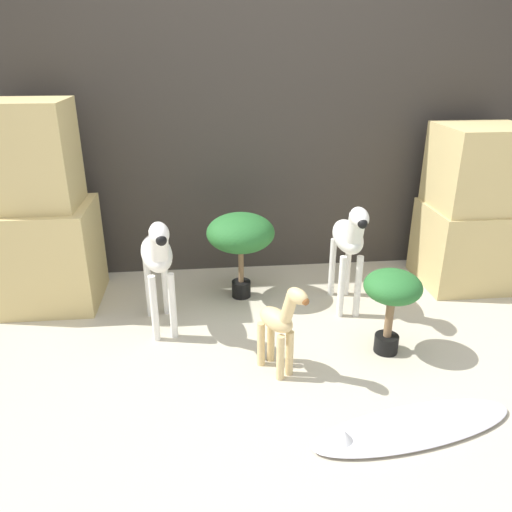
# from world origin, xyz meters

# --- Properties ---
(ground_plane) EXTENTS (14.00, 14.00, 0.00)m
(ground_plane) POSITION_xyz_m (0.00, 0.00, 0.00)
(ground_plane) COLOR beige
(wall_back) EXTENTS (6.40, 0.08, 2.20)m
(wall_back) POSITION_xyz_m (0.00, 1.49, 1.10)
(wall_back) COLOR #38332D
(wall_back) RESTS_ON ground_plane
(rock_pillar_left) EXTENTS (0.59, 0.54, 1.26)m
(rock_pillar_left) POSITION_xyz_m (-1.38, 1.05, 0.56)
(rock_pillar_left) COLOR #D1B775
(rock_pillar_left) RESTS_ON ground_plane
(rock_pillar_right) EXTENTS (0.59, 0.54, 1.08)m
(rock_pillar_right) POSITION_xyz_m (1.38, 1.05, 0.52)
(rock_pillar_right) COLOR #D1B775
(rock_pillar_right) RESTS_ON ground_plane
(zebra_right) EXTENTS (0.19, 0.54, 0.72)m
(zebra_right) POSITION_xyz_m (0.46, 0.75, 0.46)
(zebra_right) COLOR white
(zebra_right) RESTS_ON ground_plane
(zebra_left) EXTENTS (0.25, 0.55, 0.72)m
(zebra_left) POSITION_xyz_m (-0.66, 0.61, 0.46)
(zebra_left) COLOR white
(zebra_left) RESTS_ON ground_plane
(giraffe_figurine) EXTENTS (0.24, 0.32, 0.52)m
(giraffe_figurine) POSITION_xyz_m (-0.05, 0.13, 0.28)
(giraffe_figurine) COLOR #E0C184
(giraffe_figurine) RESTS_ON ground_plane
(potted_palm_front) EXTENTS (0.43, 0.43, 0.57)m
(potted_palm_front) POSITION_xyz_m (-0.17, 0.98, 0.43)
(potted_palm_front) COLOR black
(potted_palm_front) RESTS_ON ground_plane
(potted_palm_back) EXTENTS (0.30, 0.30, 0.47)m
(potted_palm_back) POSITION_xyz_m (0.56, 0.26, 0.35)
(potted_palm_back) COLOR black
(potted_palm_back) RESTS_ON ground_plane
(surfboard) EXTENTS (0.98, 0.43, 0.08)m
(surfboard) POSITION_xyz_m (0.46, -0.34, 0.02)
(surfboard) COLOR silver
(surfboard) RESTS_ON ground_plane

